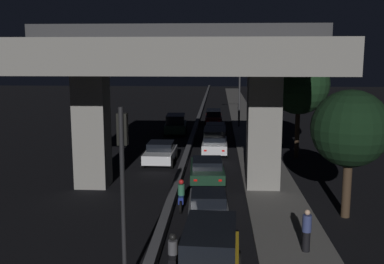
# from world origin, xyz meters

# --- Properties ---
(median_divider) EXTENTS (0.37, 126.00, 0.44)m
(median_divider) POSITION_xyz_m (0.00, 35.00, 0.22)
(median_divider) COLOR #4C4C51
(median_divider) RESTS_ON ground_plane
(sidewalk_right) EXTENTS (2.91, 126.00, 0.12)m
(sidewalk_right) POSITION_xyz_m (5.16, 28.00, 0.06)
(sidewalk_right) COLOR #5B5956
(sidewalk_right) RESTS_ON ground_plane
(elevated_overpass) EXTENTS (16.02, 10.82, 8.83)m
(elevated_overpass) POSITION_xyz_m (0.00, 14.11, 6.70)
(elevated_overpass) COLOR gray
(elevated_overpass) RESTS_ON ground_plane
(traffic_light_left_of_median) EXTENTS (0.30, 0.49, 5.68)m
(traffic_light_left_of_median) POSITION_xyz_m (-0.59, 3.11, 3.85)
(traffic_light_left_of_median) COLOR black
(traffic_light_left_of_median) RESTS_ON ground_plane
(street_lamp) EXTENTS (2.61, 0.32, 8.84)m
(street_lamp) POSITION_xyz_m (3.99, 35.59, 5.20)
(street_lamp) COLOR #2D2D30
(street_lamp) RESTS_ON ground_plane
(car_taxi_yellow_lead) EXTENTS (2.09, 4.24, 1.98)m
(car_taxi_yellow_lead) POSITION_xyz_m (2.03, 3.25, 1.02)
(car_taxi_yellow_lead) COLOR gold
(car_taxi_yellow_lead) RESTS_ON ground_plane
(car_grey_second) EXTENTS (1.96, 4.55, 1.40)m
(car_grey_second) POSITION_xyz_m (1.85, 8.80, 0.70)
(car_grey_second) COLOR #515459
(car_grey_second) RESTS_ON ground_plane
(car_dark_green_third) EXTENTS (2.22, 4.52, 1.30)m
(car_dark_green_third) POSITION_xyz_m (1.62, 15.61, 0.68)
(car_dark_green_third) COLOR black
(car_dark_green_third) RESTS_ON ground_plane
(car_white_fourth) EXTENTS (1.97, 4.25, 1.88)m
(car_white_fourth) POSITION_xyz_m (1.99, 22.98, 0.99)
(car_white_fourth) COLOR silver
(car_white_fourth) RESTS_ON ground_plane
(car_dark_blue_fifth) EXTENTS (2.02, 4.41, 1.39)m
(car_dark_blue_fifth) POSITION_xyz_m (1.99, 29.07, 0.72)
(car_dark_blue_fifth) COLOR #141938
(car_dark_blue_fifth) RESTS_ON ground_plane
(car_dark_red_sixth) EXTENTS (1.86, 4.40, 1.61)m
(car_dark_red_sixth) POSITION_xyz_m (1.73, 37.37, 0.84)
(car_dark_red_sixth) COLOR #591414
(car_dark_red_sixth) RESTS_ON ground_plane
(car_white_lead_oncoming) EXTENTS (2.08, 4.04, 1.44)m
(car_white_lead_oncoming) POSITION_xyz_m (-1.63, 19.62, 0.75)
(car_white_lead_oncoming) COLOR silver
(car_white_lead_oncoming) RESTS_ON ground_plane
(car_dark_green_second_oncoming) EXTENTS (2.17, 4.12, 1.85)m
(car_dark_green_second_oncoming) POSITION_xyz_m (-1.70, 31.26, 0.97)
(car_dark_green_second_oncoming) COLOR black
(car_dark_green_second_oncoming) RESTS_ON ground_plane
(motorcycle_black_filtering_near) EXTENTS (0.34, 1.90, 1.38)m
(motorcycle_black_filtering_near) POSITION_xyz_m (0.79, 4.13, 0.59)
(motorcycle_black_filtering_near) COLOR black
(motorcycle_black_filtering_near) RESTS_ON ground_plane
(motorcycle_blue_filtering_mid) EXTENTS (0.33, 1.90, 1.42)m
(motorcycle_blue_filtering_mid) POSITION_xyz_m (0.53, 10.57, 0.61)
(motorcycle_blue_filtering_mid) COLOR black
(motorcycle_blue_filtering_mid) RESTS_ON ground_plane
(pedestrian_on_sidewalk) EXTENTS (0.33, 0.33, 1.58)m
(pedestrian_on_sidewalk) POSITION_xyz_m (5.49, 5.86, 0.91)
(pedestrian_on_sidewalk) COLOR black
(pedestrian_on_sidewalk) RESTS_ON sidewalk_right
(roadside_tree_kerbside_near) EXTENTS (3.41, 3.41, 5.75)m
(roadside_tree_kerbside_near) POSITION_xyz_m (8.00, 9.91, 4.01)
(roadside_tree_kerbside_near) COLOR #38281C
(roadside_tree_kerbside_near) RESTS_ON ground_plane
(roadside_tree_kerbside_mid) EXTENTS (4.24, 4.24, 7.36)m
(roadside_tree_kerbside_mid) POSITION_xyz_m (7.86, 22.09, 5.22)
(roadside_tree_kerbside_mid) COLOR #2D2116
(roadside_tree_kerbside_mid) RESTS_ON ground_plane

